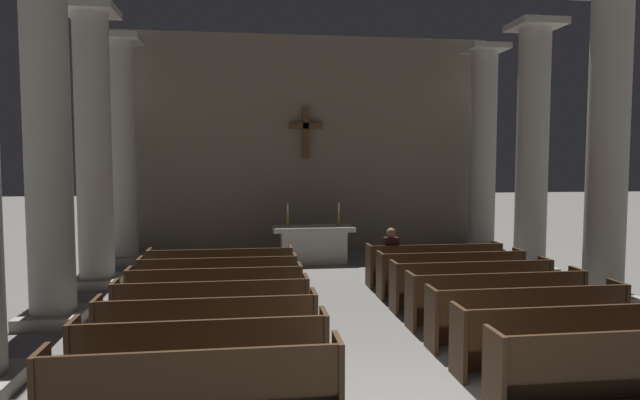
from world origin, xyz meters
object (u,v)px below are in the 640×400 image
(pew_left_row_7, at_px, (221,270))
(pew_left_row_1, at_px, (194,389))
(pew_right_row_4, at_px, (496,299))
(pew_right_row_6, at_px, (451,274))
(pew_left_row_2, at_px, (202,354))
(pew_left_row_3, at_px, (208,328))
(pew_right_row_3, at_px, (527,316))
(candlestick_left, at_px, (288,219))
(pew_left_row_5, at_px, (216,293))
(lone_worshipper, at_px, (390,255))
(column_left_third, at_px, (94,152))
(pew_right_row_5, at_px, (471,285))
(pew_right_row_7, at_px, (434,264))
(pew_left_row_6, at_px, (219,280))
(column_left_second, at_px, (48,150))
(column_right_second, at_px, (607,151))
(column_left_fourth, at_px, (122,154))
(pew_right_row_1, at_px, (620,367))
(column_right_third, at_px, (532,153))
(column_right_fourth, at_px, (483,154))
(pew_right_row_2, at_px, (567,338))
(pew_left_row_4, at_px, (213,308))
(candlestick_right, at_px, (339,219))
(altar, at_px, (313,243))

(pew_left_row_7, bearing_deg, pew_left_row_1, -90.00)
(pew_right_row_4, distance_m, pew_right_row_6, 2.09)
(pew_left_row_2, height_order, pew_left_row_3, same)
(pew_right_row_3, distance_m, candlestick_left, 7.89)
(pew_left_row_5, bearing_deg, lone_worshipper, 29.85)
(pew_right_row_6, bearing_deg, column_left_third, 165.27)
(pew_left_row_3, distance_m, pew_right_row_5, 5.15)
(lone_worshipper, bearing_deg, pew_right_row_7, -2.15)
(pew_left_row_6, relative_size, pew_right_row_6, 1.00)
(column_left_second, distance_m, column_right_second, 10.25)
(pew_right_row_6, distance_m, pew_right_row_7, 1.04)
(pew_left_row_2, xyz_separation_m, pew_right_row_7, (4.71, 5.21, 0.00))
(column_left_fourth, bearing_deg, pew_right_row_1, -53.31)
(column_right_third, bearing_deg, lone_worshipper, -166.82)
(column_right_fourth, bearing_deg, pew_right_row_7, -126.24)
(pew_left_row_5, relative_size, pew_right_row_2, 1.00)
(pew_left_row_1, height_order, pew_left_row_4, same)
(pew_left_row_5, distance_m, column_right_second, 7.89)
(pew_left_row_3, distance_m, column_left_third, 6.32)
(pew_right_row_7, relative_size, lone_worshipper, 2.30)
(pew_right_row_2, distance_m, candlestick_right, 8.48)
(pew_left_row_5, height_order, column_left_fourth, column_left_fourth)
(pew_right_row_7, xyz_separation_m, lone_worshipper, (-1.01, 0.04, 0.22))
(column_left_third, distance_m, column_left_fourth, 2.86)
(pew_left_row_3, relative_size, pew_right_row_2, 1.00)
(pew_right_row_5, bearing_deg, pew_left_row_3, -156.10)
(pew_right_row_1, distance_m, column_right_second, 5.71)
(pew_left_row_3, height_order, pew_right_row_6, same)
(altar, relative_size, candlestick_left, 3.49)
(pew_left_row_2, height_order, pew_right_row_6, same)
(pew_left_row_3, height_order, column_left_third, column_left_third)
(pew_left_row_1, xyz_separation_m, altar, (2.35, 9.33, 0.06))
(pew_left_row_6, height_order, pew_left_row_7, same)
(pew_right_row_3, distance_m, candlestick_right, 7.46)
(pew_right_row_1, distance_m, pew_right_row_3, 2.09)
(candlestick_left, bearing_deg, column_left_fourth, 170.89)
(pew_left_row_6, bearing_deg, altar, 60.21)
(column_left_fourth, bearing_deg, pew_right_row_3, -46.76)
(pew_right_row_6, distance_m, altar, 4.74)
(pew_right_row_6, height_order, column_right_fourth, column_right_fourth)
(column_right_second, relative_size, altar, 2.79)
(pew_right_row_4, xyz_separation_m, candlestick_right, (-1.65, 6.20, 0.73))
(column_right_second, height_order, column_left_third, same)
(pew_right_row_1, bearing_deg, pew_left_row_7, 126.96)
(pew_left_row_4, bearing_deg, pew_left_row_6, 90.00)
(pew_right_row_3, bearing_deg, column_left_second, 163.34)
(pew_left_row_3, relative_size, column_right_second, 0.49)
(pew_left_row_5, distance_m, lone_worshipper, 4.27)
(column_left_third, xyz_separation_m, column_left_fourth, (0.00, 2.86, 0.00))
(pew_left_row_2, bearing_deg, pew_left_row_5, 90.00)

